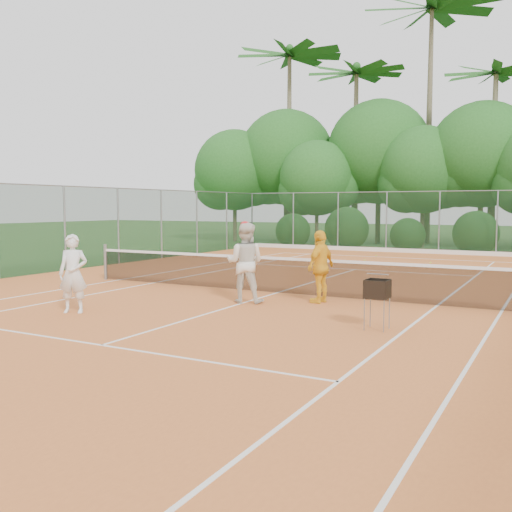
{
  "coord_description": "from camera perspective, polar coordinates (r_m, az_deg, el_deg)",
  "views": [
    {
      "loc": [
        6.63,
        -13.27,
        2.3
      ],
      "look_at": [
        0.06,
        -1.2,
        1.1
      ],
      "focal_mm": 40.0,
      "sensor_mm": 36.0,
      "label": 1
    }
  ],
  "objects": [
    {
      "name": "ground",
      "position": [
        15.01,
        1.98,
        -3.82
      ],
      "size": [
        120.0,
        120.0,
        0.0
      ],
      "primitive_type": "plane",
      "color": "#254B1A",
      "rests_on": "ground"
    },
    {
      "name": "clay_court",
      "position": [
        15.01,
        1.98,
        -3.79
      ],
      "size": [
        18.0,
        36.0,
        0.02
      ],
      "primitive_type": "cube",
      "color": "orange",
      "rests_on": "ground"
    },
    {
      "name": "tennis_net",
      "position": [
        14.94,
        1.98,
        -1.81
      ],
      "size": [
        11.97,
        0.1,
        1.1
      ],
      "color": "gray",
      "rests_on": "clay_court"
    },
    {
      "name": "player_white",
      "position": [
        12.8,
        -17.81,
        -1.69
      ],
      "size": [
        0.73,
        0.64,
        1.69
      ],
      "primitive_type": "imported",
      "rotation": [
        0.0,
        0.0,
        0.48
      ],
      "color": "white",
      "rests_on": "clay_court"
    },
    {
      "name": "player_center_grp",
      "position": [
        13.48,
        -1.09,
        -0.65
      ],
      "size": [
        1.07,
        0.92,
        1.93
      ],
      "color": "silver",
      "rests_on": "clay_court"
    },
    {
      "name": "player_yellow",
      "position": [
        13.54,
        6.48,
        -1.06
      ],
      "size": [
        0.58,
        1.06,
        1.72
      ],
      "primitive_type": "imported",
      "rotation": [
        0.0,
        0.0,
        -1.74
      ],
      "color": "yellow",
      "rests_on": "clay_court"
    },
    {
      "name": "ball_hopper",
      "position": [
        10.77,
        12.04,
        -3.33
      ],
      "size": [
        0.41,
        0.41,
        0.94
      ],
      "rotation": [
        0.0,
        0.0,
        -0.0
      ],
      "color": "gray",
      "rests_on": "clay_court"
    },
    {
      "name": "stray_ball_a",
      "position": [
        24.36,
        10.8,
        -0.39
      ],
      "size": [
        0.07,
        0.07,
        0.07
      ],
      "primitive_type": "sphere",
      "color": "#BED230",
      "rests_on": "clay_court"
    },
    {
      "name": "stray_ball_b",
      "position": [
        26.66,
        11.93,
        0.05
      ],
      "size": [
        0.07,
        0.07,
        0.07
      ],
      "primitive_type": "sphere",
      "color": "#B6C82E",
      "rests_on": "clay_court"
    },
    {
      "name": "stray_ball_c",
      "position": [
        23.85,
        17.04,
        -0.63
      ],
      "size": [
        0.07,
        0.07,
        0.07
      ],
      "primitive_type": "sphere",
      "color": "#D1EA36",
      "rests_on": "clay_court"
    },
    {
      "name": "court_markings",
      "position": [
        15.01,
        1.98,
        -3.74
      ],
      "size": [
        11.03,
        23.83,
        0.01
      ],
      "color": "white",
      "rests_on": "clay_court"
    },
    {
      "name": "fence_back",
      "position": [
        29.05,
        15.36,
        3.28
      ],
      "size": [
        18.07,
        0.07,
        3.0
      ],
      "color": "#19381E",
      "rests_on": "clay_court"
    },
    {
      "name": "tropical_treeline",
      "position": [
        34.01,
        19.92,
        9.45
      ],
      "size": [
        32.1,
        8.49,
        15.03
      ],
      "color": "brown",
      "rests_on": "ground"
    }
  ]
}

